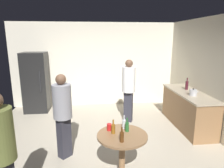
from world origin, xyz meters
TOP-DOWN VIEW (x-y plane):
  - ground_plane at (0.00, 0.00)m, footprint 5.20×5.20m
  - wall_back at (0.00, 2.63)m, footprint 5.32×0.06m
  - wall_side_right at (2.63, 0.00)m, footprint 0.06×5.20m
  - refrigerator at (-1.79, 2.20)m, footprint 0.70×0.68m
  - kitchen_counter at (2.28, 0.62)m, footprint 0.64×1.90m
  - kettle at (2.23, 0.33)m, footprint 0.24×0.17m
  - wine_bottle_on_counter at (2.34, 0.88)m, footprint 0.08×0.08m
  - foreground_table at (0.33, -1.10)m, footprint 0.80×0.80m
  - beer_bottle_amber at (0.19, -1.03)m, footprint 0.06×0.06m
  - beer_bottle_brown at (0.29, -1.31)m, footprint 0.06×0.06m
  - beer_bottle_green at (0.42, -0.99)m, footprint 0.06×0.06m
  - beer_bottle_clear at (0.39, -0.88)m, footprint 0.06×0.06m
  - plastic_cup_red at (0.14, -0.92)m, footprint 0.08×0.08m
  - person_in_gray_shirt at (-0.67, -0.43)m, footprint 0.48×0.48m
  - person_in_olive_shirt at (-1.21, -1.71)m, footprint 0.48×0.48m
  - person_in_white_shirt at (0.85, 1.09)m, footprint 0.45×0.45m

SIDE VIEW (x-z plane):
  - ground_plane at x=0.00m, z-range -0.10..0.00m
  - kitchen_counter at x=2.28m, z-range 0.00..0.90m
  - foreground_table at x=0.33m, z-range 0.26..1.00m
  - plastic_cup_red at x=0.14m, z-range 0.73..0.85m
  - beer_bottle_amber at x=0.19m, z-range 0.70..0.93m
  - beer_bottle_brown at x=0.29m, z-range 0.70..0.93m
  - beer_bottle_green at x=0.42m, z-range 0.70..0.93m
  - beer_bottle_clear at x=0.39m, z-range 0.70..0.93m
  - refrigerator at x=-1.79m, z-range 0.00..1.80m
  - person_in_gray_shirt at x=-0.67m, z-range 0.13..1.73m
  - person_in_olive_shirt at x=-1.21m, z-range 0.14..1.78m
  - kettle at x=2.23m, z-range 0.88..1.06m
  - person_in_white_shirt at x=0.85m, z-range 0.14..1.82m
  - wine_bottle_on_counter at x=2.34m, z-range 0.86..1.17m
  - wall_back at x=0.00m, z-range 0.00..2.70m
  - wall_side_right at x=2.63m, z-range 0.00..2.70m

